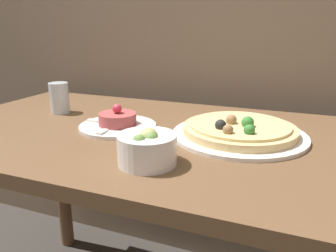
{
  "coord_description": "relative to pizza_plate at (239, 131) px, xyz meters",
  "views": [
    {
      "loc": [
        0.29,
        -0.44,
        1.03
      ],
      "look_at": [
        -0.0,
        0.31,
        0.79
      ],
      "focal_mm": 35.0,
      "sensor_mm": 36.0,
      "label": 1
    }
  ],
  "objects": [
    {
      "name": "pizza_plate",
      "position": [
        0.0,
        0.0,
        0.0
      ],
      "size": [
        0.36,
        0.36,
        0.06
      ],
      "color": "white",
      "rests_on": "dining_table"
    },
    {
      "name": "dining_table",
      "position": [
        -0.16,
        -0.04,
        -0.11
      ],
      "size": [
        1.48,
        0.73,
        0.75
      ],
      "color": "brown",
      "rests_on": "ground_plane"
    },
    {
      "name": "drinking_glass",
      "position": [
        -0.61,
        0.03,
        0.03
      ],
      "size": [
        0.06,
        0.06,
        0.1
      ],
      "color": "silver",
      "rests_on": "dining_table"
    },
    {
      "name": "tartare_plate",
      "position": [
        -0.34,
        -0.05,
        -0.0
      ],
      "size": [
        0.22,
        0.22,
        0.07
      ],
      "color": "white",
      "rests_on": "dining_table"
    },
    {
      "name": "small_bowl",
      "position": [
        -0.15,
        -0.25,
        0.02
      ],
      "size": [
        0.13,
        0.13,
        0.08
      ],
      "color": "white",
      "rests_on": "dining_table"
    }
  ]
}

